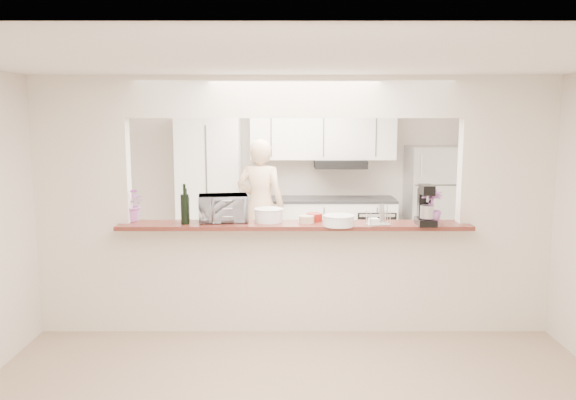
{
  "coord_description": "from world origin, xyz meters",
  "views": [
    {
      "loc": [
        -0.06,
        -5.4,
        2.1
      ],
      "look_at": [
        -0.06,
        0.3,
        1.27
      ],
      "focal_mm": 35.0,
      "sensor_mm": 36.0,
      "label": 1
    }
  ],
  "objects_px": {
    "person": "(261,206)",
    "toaster_oven": "(223,208)",
    "stand_mixer": "(426,207)",
    "refrigerator": "(433,205)"
  },
  "relations": [
    {
      "from": "stand_mixer",
      "to": "person",
      "type": "height_order",
      "value": "person"
    },
    {
      "from": "refrigerator",
      "to": "stand_mixer",
      "type": "bearing_deg",
      "value": -106.02
    },
    {
      "from": "refrigerator",
      "to": "toaster_oven",
      "type": "xyz_separation_m",
      "value": [
        -2.75,
        -2.6,
        0.37
      ]
    },
    {
      "from": "person",
      "to": "toaster_oven",
      "type": "bearing_deg",
      "value": 95.64
    },
    {
      "from": "refrigerator",
      "to": "person",
      "type": "distance_m",
      "value": 2.53
    },
    {
      "from": "stand_mixer",
      "to": "person",
      "type": "bearing_deg",
      "value": 126.34
    },
    {
      "from": "refrigerator",
      "to": "person",
      "type": "bearing_deg",
      "value": -168.63
    },
    {
      "from": "toaster_oven",
      "to": "stand_mixer",
      "type": "height_order",
      "value": "stand_mixer"
    },
    {
      "from": "toaster_oven",
      "to": "person",
      "type": "relative_size",
      "value": 0.26
    },
    {
      "from": "refrigerator",
      "to": "toaster_oven",
      "type": "height_order",
      "value": "refrigerator"
    }
  ]
}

